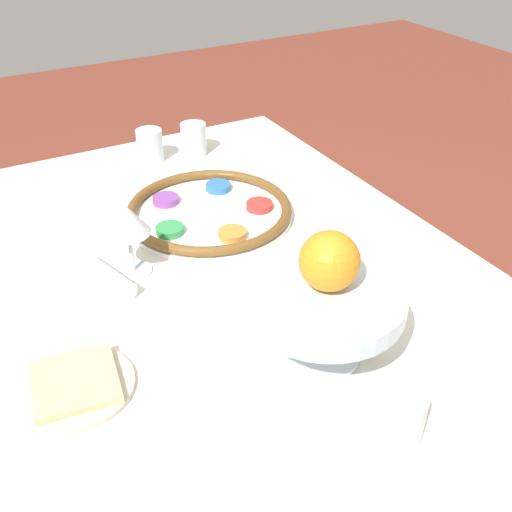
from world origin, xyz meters
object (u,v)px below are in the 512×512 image
object	(u,v)px
cup_mid	(194,139)
cup_far	(399,418)
orange_fruit	(329,261)
bread_plate	(76,385)
seder_plate	(209,211)
cup_near	(150,146)
wine_glass	(127,222)
napkin_roll	(104,275)
fruit_stand	(324,303)

from	to	relation	value
cup_mid	cup_far	size ratio (longest dim) A/B	1.00
orange_fruit	bread_plate	world-z (taller)	orange_fruit
seder_plate	cup_near	bearing A→B (deg)	-178.60
wine_glass	bread_plate	distance (m)	0.30
seder_plate	cup_near	distance (m)	0.32
cup_near	cup_mid	size ratio (longest dim) A/B	1.00
napkin_roll	cup_near	size ratio (longest dim) A/B	1.88
fruit_stand	napkin_roll	distance (m)	0.40
seder_plate	wine_glass	size ratio (longest dim) A/B	2.46
bread_plate	wine_glass	bearing A→B (deg)	144.73
wine_glass	cup_near	bearing A→B (deg)	155.56
wine_glass	napkin_roll	size ratio (longest dim) A/B	0.93
seder_plate	wine_glass	distance (m)	0.24
wine_glass	cup_mid	distance (m)	0.51
wine_glass	bread_plate	size ratio (longest dim) A/B	0.84
orange_fruit	fruit_stand	bearing A→B (deg)	-57.43
wine_glass	cup_far	xyz separation A→B (m)	(0.51, 0.17, -0.06)
cup_near	cup_far	size ratio (longest dim) A/B	1.00
fruit_stand	bread_plate	distance (m)	0.36
fruit_stand	cup_near	bearing A→B (deg)	178.54
bread_plate	napkin_roll	size ratio (longest dim) A/B	1.10
wine_glass	fruit_stand	distance (m)	0.38
wine_glass	napkin_roll	bearing A→B (deg)	-78.63
orange_fruit	cup_near	distance (m)	0.76
seder_plate	napkin_roll	xyz separation A→B (m)	(0.12, -0.26, 0.00)
wine_glass	cup_mid	bearing A→B (deg)	143.70
seder_plate	napkin_roll	world-z (taller)	napkin_roll
napkin_roll	cup_near	world-z (taller)	cup_near
fruit_stand	cup_far	xyz separation A→B (m)	(0.18, -0.00, -0.06)
napkin_roll	seder_plate	bearing A→B (deg)	114.85
wine_glass	napkin_roll	distance (m)	0.10
fruit_stand	bread_plate	world-z (taller)	fruit_stand
seder_plate	cup_far	size ratio (longest dim) A/B	4.28
orange_fruit	bread_plate	xyz separation A→B (m)	(-0.10, -0.34, -0.15)
orange_fruit	napkin_roll	bearing A→B (deg)	-143.49
napkin_roll	cup_far	xyz separation A→B (m)	(0.50, 0.23, 0.02)
napkin_roll	wine_glass	bearing A→B (deg)	101.37
napkin_roll	cup_mid	xyz separation A→B (m)	(-0.42, 0.35, 0.02)
orange_fruit	napkin_roll	distance (m)	0.42
orange_fruit	cup_mid	bearing A→B (deg)	170.83
seder_plate	cup_mid	bearing A→B (deg)	161.61
seder_plate	bread_plate	size ratio (longest dim) A/B	2.07
cup_near	cup_far	bearing A→B (deg)	-1.36
wine_glass	cup_far	distance (m)	0.54
fruit_stand	orange_fruit	world-z (taller)	orange_fruit
cup_mid	cup_far	distance (m)	0.93
wine_glass	orange_fruit	bearing A→B (deg)	28.59
seder_plate	cup_near	size ratio (longest dim) A/B	4.28
fruit_stand	cup_mid	world-z (taller)	fruit_stand
fruit_stand	cup_far	distance (m)	0.19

